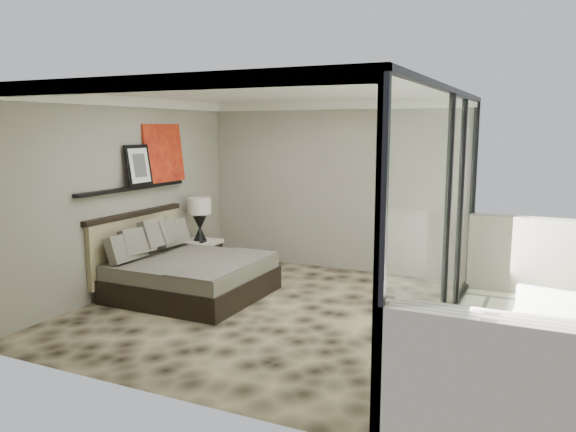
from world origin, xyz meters
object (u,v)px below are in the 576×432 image
at_px(bed, 186,272).
at_px(lounger, 537,339).
at_px(nightstand, 200,254).
at_px(table_lamp, 200,213).

distance_m(bed, lounger, 4.61).
distance_m(bed, nightstand, 1.34).
bearing_deg(nightstand, bed, -43.81).
bearing_deg(bed, table_lamp, 115.56).
height_order(bed, nightstand, bed).
height_order(bed, table_lamp, table_lamp).
bearing_deg(nightstand, lounger, 5.33).
bearing_deg(lounger, nightstand, 174.21).
distance_m(table_lamp, lounger, 5.45).
relative_size(bed, lounger, 1.29).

